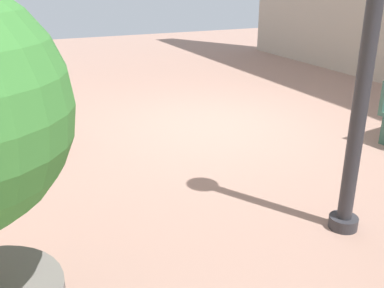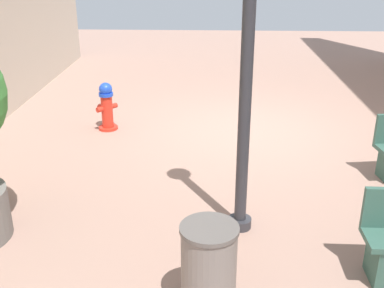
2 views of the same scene
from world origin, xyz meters
name	(u,v)px [view 1 (image 1 of 2)]	position (x,y,z in m)	size (l,w,h in m)	color
ground_plane	(217,125)	(0.00, 0.00, 0.00)	(23.40, 23.40, 0.00)	#9E7A6B
fire_hydrant	(49,120)	(2.65, -0.01, 0.45)	(0.39, 0.39, 0.89)	red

